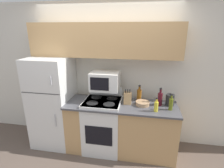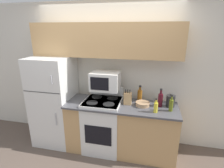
{
  "view_description": "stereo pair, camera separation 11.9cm",
  "coord_description": "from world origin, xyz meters",
  "px_view_note": "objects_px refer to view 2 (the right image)",
  "views": [
    {
      "loc": [
        0.67,
        -2.35,
        2.1
      ],
      "look_at": [
        0.19,
        0.27,
        1.24
      ],
      "focal_mm": 28.0,
      "sensor_mm": 36.0,
      "label": 1
    },
    {
      "loc": [
        0.79,
        -2.33,
        2.1
      ],
      "look_at": [
        0.19,
        0.27,
        1.24
      ],
      "focal_mm": 28.0,
      "sensor_mm": 36.0,
      "label": 2
    }
  ],
  "objects_px": {
    "bottle_cooking_spray": "(156,107)",
    "bottle_wine_red": "(160,99)",
    "knife_block": "(128,98)",
    "bowl": "(143,104)",
    "bottle_whiskey": "(140,95)",
    "bottle_olive_oil": "(171,105)",
    "stove": "(103,124)",
    "refrigerator": "(55,101)",
    "microwave": "(105,81)",
    "kettle": "(171,101)"
  },
  "relations": [
    {
      "from": "microwave",
      "to": "bottle_whiskey",
      "type": "bearing_deg",
      "value": 10.17
    },
    {
      "from": "stove",
      "to": "knife_block",
      "type": "xyz_separation_m",
      "value": [
        0.42,
        0.03,
        0.51
      ]
    },
    {
      "from": "bottle_whiskey",
      "to": "stove",
      "type": "bearing_deg",
      "value": -160.75
    },
    {
      "from": "bottle_wine_red",
      "to": "stove",
      "type": "bearing_deg",
      "value": -175.72
    },
    {
      "from": "stove",
      "to": "knife_block",
      "type": "relative_size",
      "value": 4.2
    },
    {
      "from": "microwave",
      "to": "bottle_olive_oil",
      "type": "distance_m",
      "value": 1.11
    },
    {
      "from": "kettle",
      "to": "knife_block",
      "type": "bearing_deg",
      "value": -174.45
    },
    {
      "from": "bottle_wine_red",
      "to": "knife_block",
      "type": "bearing_deg",
      "value": -175.91
    },
    {
      "from": "stove",
      "to": "bottle_olive_oil",
      "type": "relative_size",
      "value": 4.21
    },
    {
      "from": "knife_block",
      "to": "bottle_wine_red",
      "type": "bearing_deg",
      "value": 4.09
    },
    {
      "from": "bowl",
      "to": "bottle_whiskey",
      "type": "bearing_deg",
      "value": 109.16
    },
    {
      "from": "knife_block",
      "to": "bottle_wine_red",
      "type": "xyz_separation_m",
      "value": [
        0.52,
        0.04,
        0.02
      ]
    },
    {
      "from": "bottle_wine_red",
      "to": "microwave",
      "type": "bearing_deg",
      "value": 177.72
    },
    {
      "from": "bottle_olive_oil",
      "to": "microwave",
      "type": "bearing_deg",
      "value": 170.6
    },
    {
      "from": "stove",
      "to": "bottle_cooking_spray",
      "type": "bearing_deg",
      "value": -10.84
    },
    {
      "from": "bottle_olive_oil",
      "to": "bottle_whiskey",
      "type": "relative_size",
      "value": 0.93
    },
    {
      "from": "bottle_whiskey",
      "to": "refrigerator",
      "type": "bearing_deg",
      "value": -174.61
    },
    {
      "from": "bowl",
      "to": "kettle",
      "type": "relative_size",
      "value": 1.08
    },
    {
      "from": "refrigerator",
      "to": "stove",
      "type": "height_order",
      "value": "refrigerator"
    },
    {
      "from": "bottle_cooking_spray",
      "to": "bowl",
      "type": "bearing_deg",
      "value": 136.39
    },
    {
      "from": "knife_block",
      "to": "bottle_cooking_spray",
      "type": "xyz_separation_m",
      "value": [
        0.45,
        -0.2,
        -0.02
      ]
    },
    {
      "from": "kettle",
      "to": "bottle_wine_red",
      "type": "bearing_deg",
      "value": -169.8
    },
    {
      "from": "bottle_olive_oil",
      "to": "kettle",
      "type": "height_order",
      "value": "bottle_olive_oil"
    },
    {
      "from": "refrigerator",
      "to": "knife_block",
      "type": "bearing_deg",
      "value": -1.32
    },
    {
      "from": "bottle_olive_oil",
      "to": "bottle_whiskey",
      "type": "bearing_deg",
      "value": 150.18
    },
    {
      "from": "bottle_cooking_spray",
      "to": "bottle_wine_red",
      "type": "bearing_deg",
      "value": 73.33
    },
    {
      "from": "microwave",
      "to": "bottle_cooking_spray",
      "type": "xyz_separation_m",
      "value": [
        0.85,
        -0.27,
        -0.27
      ]
    },
    {
      "from": "bowl",
      "to": "bottle_whiskey",
      "type": "xyz_separation_m",
      "value": [
        -0.06,
        0.19,
        0.08
      ]
    },
    {
      "from": "knife_block",
      "to": "bottle_olive_oil",
      "type": "xyz_separation_m",
      "value": [
        0.67,
        -0.1,
        -0.0
      ]
    },
    {
      "from": "bottle_cooking_spray",
      "to": "bottle_olive_oil",
      "type": "xyz_separation_m",
      "value": [
        0.22,
        0.1,
        0.02
      ]
    },
    {
      "from": "knife_block",
      "to": "bottle_cooking_spray",
      "type": "height_order",
      "value": "knife_block"
    },
    {
      "from": "bowl",
      "to": "bottle_olive_oil",
      "type": "xyz_separation_m",
      "value": [
        0.43,
        -0.1,
        0.07
      ]
    },
    {
      "from": "refrigerator",
      "to": "bottle_whiskey",
      "type": "relative_size",
      "value": 5.82
    },
    {
      "from": "microwave",
      "to": "kettle",
      "type": "bearing_deg",
      "value": -0.41
    },
    {
      "from": "knife_block",
      "to": "kettle",
      "type": "xyz_separation_m",
      "value": [
        0.68,
        0.07,
        -0.01
      ]
    },
    {
      "from": "refrigerator",
      "to": "knife_block",
      "type": "xyz_separation_m",
      "value": [
        1.37,
        -0.03,
        0.18
      ]
    },
    {
      "from": "bowl",
      "to": "bottle_cooking_spray",
      "type": "xyz_separation_m",
      "value": [
        0.2,
        -0.19,
        0.05
      ]
    },
    {
      "from": "stove",
      "to": "bottle_cooking_spray",
      "type": "height_order",
      "value": "bottle_cooking_spray"
    },
    {
      "from": "refrigerator",
      "to": "bottle_whiskey",
      "type": "bearing_deg",
      "value": 5.39
    },
    {
      "from": "knife_block",
      "to": "bottle_wine_red",
      "type": "distance_m",
      "value": 0.52
    },
    {
      "from": "refrigerator",
      "to": "bottle_wine_red",
      "type": "relative_size",
      "value": 5.43
    },
    {
      "from": "bowl",
      "to": "kettle",
      "type": "distance_m",
      "value": 0.44
    },
    {
      "from": "bottle_olive_oil",
      "to": "bottle_whiskey",
      "type": "distance_m",
      "value": 0.57
    },
    {
      "from": "bowl",
      "to": "bottle_whiskey",
      "type": "distance_m",
      "value": 0.21
    },
    {
      "from": "refrigerator",
      "to": "bottle_cooking_spray",
      "type": "bearing_deg",
      "value": -7.25
    },
    {
      "from": "refrigerator",
      "to": "bowl",
      "type": "height_order",
      "value": "refrigerator"
    },
    {
      "from": "bowl",
      "to": "bottle_wine_red",
      "type": "distance_m",
      "value": 0.29
    },
    {
      "from": "bottle_cooking_spray",
      "to": "bottle_wine_red",
      "type": "distance_m",
      "value": 0.25
    },
    {
      "from": "bottle_cooking_spray",
      "to": "bottle_wine_red",
      "type": "xyz_separation_m",
      "value": [
        0.07,
        0.24,
        0.03
      ]
    },
    {
      "from": "stove",
      "to": "knife_block",
      "type": "height_order",
      "value": "knife_block"
    }
  ]
}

